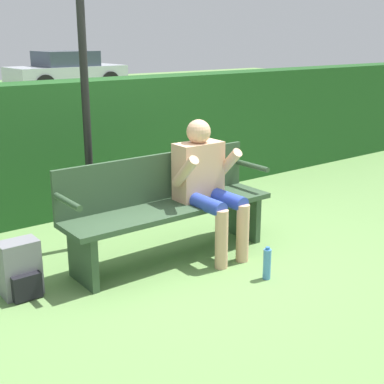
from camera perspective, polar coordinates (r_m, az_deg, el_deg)
The scene contains 8 objects.
ground_plane at distance 4.75m, azimuth -2.19°, elevation -7.01°, with size 40.00×40.00×0.00m, color #668E4C.
hedge_back at distance 6.01m, azimuth -12.01°, elevation 4.78°, with size 12.00×0.49×1.42m.
park_bench at distance 4.64m, azimuth -2.72°, elevation -1.38°, with size 1.93×0.47×0.89m.
person_seated at distance 4.67m, azimuth 1.52°, elevation 1.27°, with size 0.57×0.63×1.19m.
backpack at distance 4.23m, azimuth -17.81°, elevation -7.93°, with size 0.29×0.25×0.43m.
water_bottle at distance 4.35m, azimuth 8.01°, elevation -7.59°, with size 0.06×0.06×0.27m.
signpost at distance 4.75m, azimuth -11.39°, elevation 12.01°, with size 0.37×0.09×2.71m.
parked_car at distance 19.14m, azimuth -13.24°, elevation 12.33°, with size 3.92×1.98×1.36m.
Camera 1 is at (-2.49, -3.58, 1.89)m, focal length 50.00 mm.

